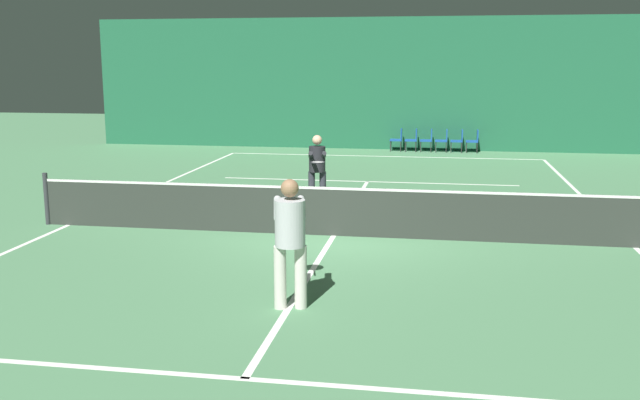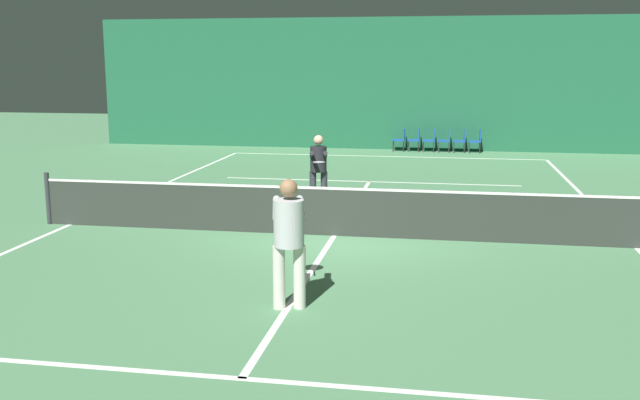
% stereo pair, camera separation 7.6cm
% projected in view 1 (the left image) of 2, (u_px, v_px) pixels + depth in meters
% --- Properties ---
extents(ground_plane, '(60.00, 60.00, 0.00)m').
position_uv_depth(ground_plane, '(334.00, 236.00, 13.71)').
color(ground_plane, '#4C7F56').
extents(backdrop_curtain, '(23.00, 0.12, 4.94)m').
position_uv_depth(backdrop_curtain, '(389.00, 84.00, 26.85)').
color(backdrop_curtain, '#1E5B3D').
rests_on(backdrop_curtain, ground).
extents(court_line_baseline_far, '(11.00, 0.10, 0.00)m').
position_uv_depth(court_line_baseline_far, '(383.00, 156.00, 25.23)').
color(court_line_baseline_far, white).
rests_on(court_line_baseline_far, ground).
extents(court_line_service_far, '(8.25, 0.10, 0.00)m').
position_uv_depth(court_line_service_far, '(367.00, 182.00, 19.90)').
color(court_line_service_far, white).
rests_on(court_line_service_far, ground).
extents(court_line_service_near, '(8.25, 0.10, 0.00)m').
position_uv_depth(court_line_service_near, '(244.00, 379.00, 7.51)').
color(court_line_service_near, white).
rests_on(court_line_service_near, ground).
extents(court_line_sideline_left, '(0.10, 23.80, 0.00)m').
position_uv_depth(court_line_sideline_left, '(69.00, 225.00, 14.60)').
color(court_line_sideline_left, white).
rests_on(court_line_sideline_left, ground).
extents(court_line_sideline_right, '(0.10, 23.80, 0.00)m').
position_uv_depth(court_line_sideline_right, '(636.00, 248.00, 12.81)').
color(court_line_sideline_right, white).
rests_on(court_line_sideline_right, ground).
extents(court_line_centre, '(0.10, 12.80, 0.00)m').
position_uv_depth(court_line_centre, '(334.00, 236.00, 13.71)').
color(court_line_centre, white).
rests_on(court_line_centre, ground).
extents(tennis_net, '(12.00, 0.10, 1.07)m').
position_uv_depth(tennis_net, '(334.00, 210.00, 13.61)').
color(tennis_net, '#2D332D').
rests_on(tennis_net, ground).
extents(player_near, '(0.67, 1.44, 1.78)m').
position_uv_depth(player_near, '(290.00, 233.00, 9.52)').
color(player_near, beige).
rests_on(player_near, ground).
extents(player_far, '(0.59, 1.38, 1.65)m').
position_uv_depth(player_far, '(317.00, 165.00, 16.31)').
color(player_far, '#2D2D38').
rests_on(player_far, ground).
extents(courtside_chair_0, '(0.44, 0.44, 0.84)m').
position_uv_depth(courtside_chair_0, '(398.00, 138.00, 26.63)').
color(courtside_chair_0, '#2D2D2D').
rests_on(courtside_chair_0, ground).
extents(courtside_chair_1, '(0.44, 0.44, 0.84)m').
position_uv_depth(courtside_chair_1, '(413.00, 138.00, 26.54)').
color(courtside_chair_1, '#2D2D2D').
rests_on(courtside_chair_1, ground).
extents(courtside_chair_2, '(0.44, 0.44, 0.84)m').
position_uv_depth(courtside_chair_2, '(428.00, 139.00, 26.45)').
color(courtside_chair_2, '#2D2D2D').
rests_on(courtside_chair_2, ground).
extents(courtside_chair_3, '(0.44, 0.44, 0.84)m').
position_uv_depth(courtside_chair_3, '(443.00, 139.00, 26.35)').
color(courtside_chair_3, '#2D2D2D').
rests_on(courtside_chair_3, ground).
extents(courtside_chair_4, '(0.44, 0.44, 0.84)m').
position_uv_depth(courtside_chair_4, '(459.00, 139.00, 26.26)').
color(courtside_chair_4, '#2D2D2D').
rests_on(courtside_chair_4, ground).
extents(courtside_chair_5, '(0.44, 0.44, 0.84)m').
position_uv_depth(courtside_chair_5, '(474.00, 139.00, 26.17)').
color(courtside_chair_5, '#2D2D2D').
rests_on(courtside_chair_5, ground).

